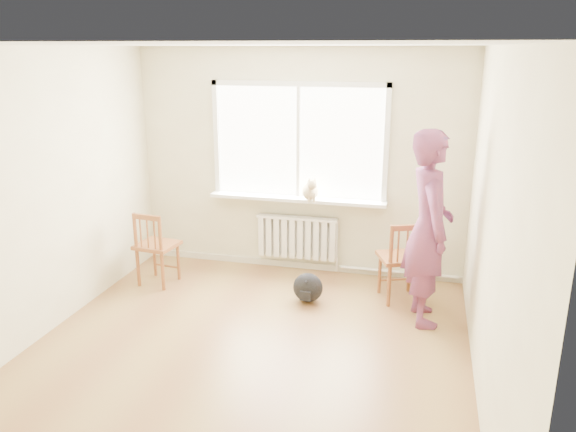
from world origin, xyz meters
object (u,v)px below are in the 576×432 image
Objects in this scene: chair_right at (402,261)px; cat at (311,190)px; person at (428,228)px; chair_left at (155,248)px; backpack at (308,288)px.

chair_right is 2.11× the size of cat.
chair_left is at bearing 74.14° from person.
cat is at bearing -44.87° from chair_right.
cat is (-1.12, 0.48, 0.61)m from chair_right.
backpack is (0.14, -0.75, -0.91)m from cat.
chair_right is at bearing 18.99° from person.
person reaches higher than cat.
person is at bearing -175.70° from chair_left.
chair_left is 1.85m from backpack.
chair_right is (2.81, 0.24, 0.01)m from chair_left.
cat is at bearing 44.44° from person.
person is (3.05, -0.15, 0.53)m from chair_left.
backpack is (-1.23, 0.12, -0.81)m from person.
backpack is at bearing -6.03° from chair_right.
chair_left is 2.71× the size of backpack.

